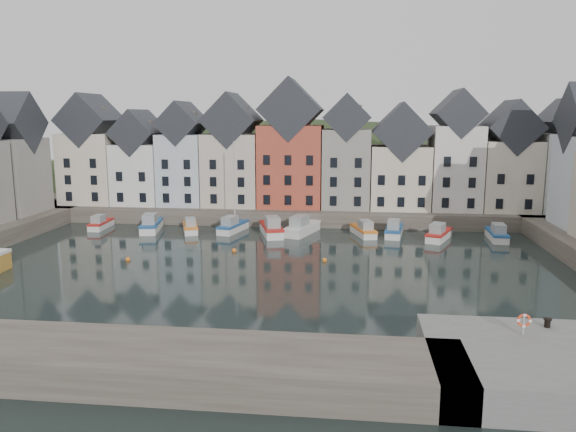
% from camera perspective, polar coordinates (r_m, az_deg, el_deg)
% --- Properties ---
extents(ground, '(260.00, 260.00, 0.00)m').
position_cam_1_polar(ground, '(53.18, -3.05, -5.83)').
color(ground, black).
rests_on(ground, ground).
extents(far_quay, '(90.00, 16.00, 2.00)m').
position_cam_1_polar(far_quay, '(81.99, 0.44, 0.60)').
color(far_quay, '#494038').
rests_on(far_quay, ground).
extents(near_wall, '(50.00, 6.00, 2.00)m').
position_cam_1_polar(near_wall, '(36.60, -25.32, -12.76)').
color(near_wall, '#494038').
rests_on(near_wall, ground).
extents(hillside, '(153.60, 70.40, 64.00)m').
position_cam_1_polar(hillside, '(111.60, 1.87, -6.81)').
color(hillside, '#1D2F17').
rests_on(hillside, ground).
extents(far_terrace, '(72.37, 8.16, 17.78)m').
position_cam_1_polar(far_terrace, '(78.78, 2.62, 5.97)').
color(far_terrace, beige).
rests_on(far_terrace, far_quay).
extents(mooring_buoys, '(20.50, 5.50, 0.50)m').
position_cam_1_polar(mooring_buoys, '(58.94, -6.03, -4.12)').
color(mooring_buoys, orange).
rests_on(mooring_buoys, ground).
extents(boat_a, '(2.00, 5.51, 2.08)m').
position_cam_1_polar(boat_a, '(77.70, -18.51, -0.76)').
color(boat_a, silver).
rests_on(boat_a, ground).
extents(boat_b, '(3.33, 6.99, 2.58)m').
position_cam_1_polar(boat_b, '(74.13, -13.73, -0.91)').
color(boat_b, silver).
rests_on(boat_b, ground).
extents(boat_c, '(3.41, 5.74, 2.11)m').
position_cam_1_polar(boat_c, '(72.50, -9.89, -1.13)').
color(boat_c, silver).
rests_on(boat_c, ground).
extents(boat_d, '(3.22, 6.36, 11.65)m').
position_cam_1_polar(boat_d, '(71.84, -5.66, -1.02)').
color(boat_d, silver).
rests_on(boat_d, ground).
extents(boat_e, '(4.07, 7.34, 2.69)m').
position_cam_1_polar(boat_e, '(69.61, -1.68, -1.30)').
color(boat_e, silver).
rests_on(boat_e, ground).
extents(boat_f, '(4.23, 7.32, 2.68)m').
position_cam_1_polar(boat_f, '(70.18, 1.43, -1.21)').
color(boat_f, silver).
rests_on(boat_f, ground).
extents(boat_g, '(3.43, 6.07, 2.23)m').
position_cam_1_polar(boat_g, '(69.89, 7.69, -1.46)').
color(boat_g, silver).
rests_on(boat_g, ground).
extents(boat_h, '(2.71, 6.29, 2.34)m').
position_cam_1_polar(boat_h, '(70.37, 10.71, -1.44)').
color(boat_h, silver).
rests_on(boat_h, ground).
extents(boat_i, '(4.01, 6.34, 2.33)m').
position_cam_1_polar(boat_i, '(69.28, 15.05, -1.80)').
color(boat_i, silver).
rests_on(boat_i, ground).
extents(boat_j, '(2.12, 6.02, 2.28)m').
position_cam_1_polar(boat_j, '(71.43, 20.47, -1.75)').
color(boat_j, silver).
rests_on(boat_j, ground).
extents(mooring_bollard, '(0.48, 0.48, 0.56)m').
position_cam_1_polar(mooring_bollard, '(37.98, 24.86, -9.78)').
color(mooring_bollard, black).
rests_on(mooring_bollard, near_quay).
extents(life_ring_post, '(0.80, 0.17, 1.30)m').
position_cam_1_polar(life_ring_post, '(35.97, 22.84, -9.80)').
color(life_ring_post, gray).
rests_on(life_ring_post, near_quay).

